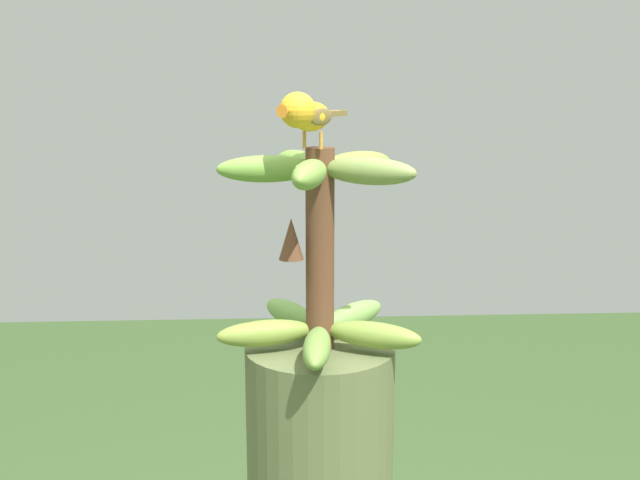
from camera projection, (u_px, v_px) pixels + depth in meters
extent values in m
cylinder|color=brown|center=(320.00, 250.00, 1.11)|extent=(0.04, 0.04, 0.30)
ellipsoid|color=olive|center=(374.00, 335.00, 1.11)|extent=(0.15, 0.09, 0.04)
ellipsoid|color=#739D4C|center=(353.00, 315.00, 1.20)|extent=(0.12, 0.13, 0.04)
ellipsoid|color=#6D9E45|center=(291.00, 314.00, 1.21)|extent=(0.11, 0.14, 0.04)
ellipsoid|color=olive|center=(265.00, 333.00, 1.12)|extent=(0.15, 0.07, 0.04)
ellipsoid|color=olive|center=(317.00, 348.00, 1.05)|extent=(0.05, 0.15, 0.04)
ellipsoid|color=olive|center=(357.00, 164.00, 1.14)|extent=(0.13, 0.12, 0.04)
ellipsoid|color=#6E9F3B|center=(298.00, 163.00, 1.15)|extent=(0.09, 0.15, 0.04)
ellipsoid|color=#6E9D3C|center=(267.00, 169.00, 1.08)|extent=(0.15, 0.05, 0.04)
ellipsoid|color=#759D40|center=(310.00, 174.00, 1.01)|extent=(0.07, 0.15, 0.04)
ellipsoid|color=olive|center=(368.00, 171.00, 1.05)|extent=(0.14, 0.11, 0.04)
cone|color=brown|center=(291.00, 239.00, 1.09)|extent=(0.04, 0.04, 0.06)
cylinder|color=#C68933|center=(304.00, 140.00, 1.06)|extent=(0.00, 0.00, 0.02)
cylinder|color=#C68933|center=(318.00, 140.00, 1.05)|extent=(0.01, 0.00, 0.02)
ellipsoid|color=gold|center=(311.00, 117.00, 1.05)|extent=(0.08, 0.09, 0.04)
ellipsoid|color=brown|center=(301.00, 116.00, 1.06)|extent=(0.04, 0.06, 0.02)
ellipsoid|color=brown|center=(325.00, 117.00, 1.05)|extent=(0.04, 0.06, 0.02)
cube|color=brown|center=(333.00, 113.00, 1.11)|extent=(0.04, 0.06, 0.01)
sphere|color=gold|center=(298.00, 110.00, 1.02)|extent=(0.05, 0.05, 0.05)
sphere|color=black|center=(307.00, 108.00, 1.00)|extent=(0.01, 0.01, 0.01)
cone|color=orange|center=(286.00, 111.00, 0.99)|extent=(0.03, 0.03, 0.02)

